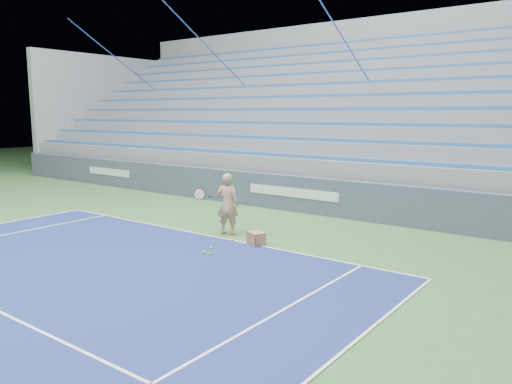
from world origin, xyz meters
The scene contains 8 objects.
sponsor_barrier centered at (0.00, 15.88, 0.55)m, with size 30.00×0.32×1.10m.
bleachers centered at (0.00, 21.60, 2.36)m, with size 31.00×9.15×7.30m.
tennis_player centered at (0.26, 12.32, 0.78)m, with size 0.93×0.88×1.55m.
ball_box centered at (1.46, 11.93, 0.15)m, with size 0.50×0.46×0.31m.
tennis_ball_0 centered at (0.83, 11.85, 0.03)m, with size 0.07×0.07×0.07m, color #B4D42B.
tennis_ball_1 centered at (1.01, 10.65, 0.03)m, with size 0.07×0.07×0.07m, color #B4D42B.
tennis_ball_2 centered at (1.17, 10.65, 0.03)m, with size 0.07×0.07×0.07m, color #B4D42B.
tennis_ball_3 centered at (0.88, 11.01, 0.03)m, with size 0.07×0.07×0.07m, color #B4D42B.
Camera 1 is at (8.16, 2.95, 3.03)m, focal length 35.00 mm.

